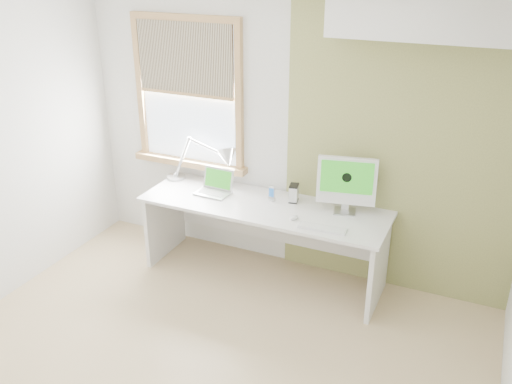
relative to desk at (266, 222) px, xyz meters
The scene contains 12 objects.
room 1.63m from the desk, 86.97° to the right, with size 4.04×3.54×2.64m.
accent_wall 1.35m from the desk, 15.45° to the left, with size 2.00×0.02×2.60m, color olive.
soffit 2.26m from the desk, ahead, with size 1.60×0.40×0.42m, color white.
window 1.40m from the desk, 163.63° to the left, with size 1.20×0.14×1.42m.
desk is the anchor object (origin of this frame).
desk_lamp 0.77m from the desk, 159.90° to the left, with size 0.79×0.37×0.43m.
laptop 0.57m from the desk, behind, with size 0.32×0.26×0.21m.
phone_dock 0.24m from the desk, 64.49° to the left, with size 0.07×0.07×0.13m.
external_drive 0.36m from the desk, 29.29° to the left, with size 0.10×0.13×0.16m.
imac 0.83m from the desk, ahead, with size 0.50×0.21×0.49m.
keyboard 0.71m from the desk, 25.22° to the right, with size 0.40×0.13×0.02m.
mouse 0.45m from the desk, 31.94° to the right, with size 0.05×0.09×0.03m, color white.
Camera 1 is at (1.67, -2.63, 2.80)m, focal length 38.74 mm.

